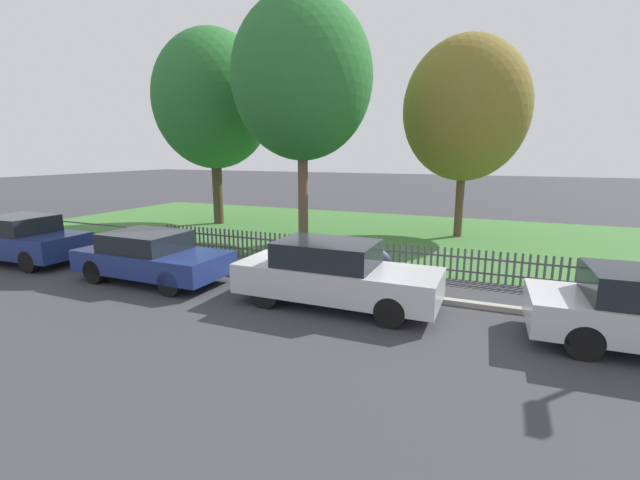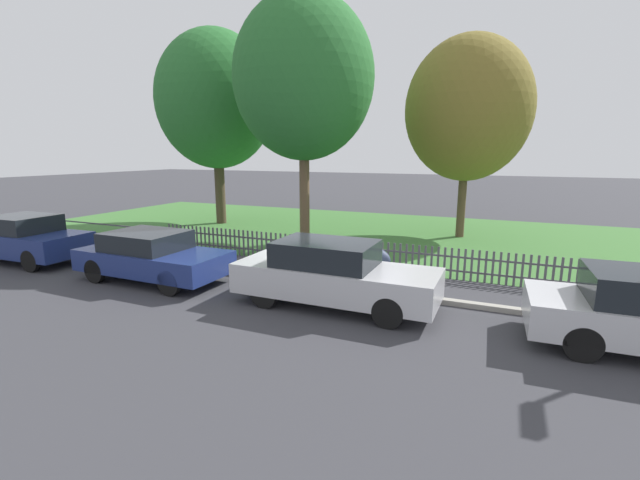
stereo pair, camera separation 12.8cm
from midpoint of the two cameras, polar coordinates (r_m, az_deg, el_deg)
ground_plane at (r=11.06m, az=0.60°, el=-6.49°), size 120.00×120.00×0.00m
kerb_stone at (r=11.13m, az=0.80°, el=-6.05°), size 33.78×0.20×0.12m
grass_strip at (r=18.52m, az=10.38°, el=0.76°), size 33.78×11.76×0.01m
park_fence at (r=12.91m, az=4.40°, el=-1.82°), size 33.78×0.05×0.89m
parked_car_silver_hatchback at (r=16.38m, az=-34.26°, el=0.16°), size 3.86×1.90×1.48m
parked_car_black_saloon at (r=12.42m, az=-21.24°, el=-1.96°), size 4.19×1.82×1.34m
parked_car_navy_estate at (r=9.65m, az=2.12°, el=-4.54°), size 4.58×1.65×1.49m
covered_motorcycle at (r=11.55m, az=5.49°, el=-2.34°), size 2.01×0.84×1.08m
tree_nearest_kerb at (r=21.53m, az=-13.54°, el=17.63°), size 5.49×5.49×8.98m
tree_behind_motorcycle at (r=16.52m, az=-1.96°, el=20.73°), size 5.12×5.12×9.01m
tree_mid_park at (r=18.41m, az=19.31°, el=16.11°), size 4.84×4.84×7.87m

